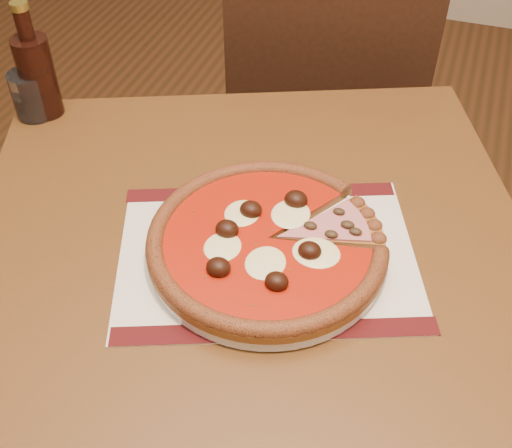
{
  "coord_description": "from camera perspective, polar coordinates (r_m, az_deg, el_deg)",
  "views": [
    {
      "loc": [
        1.2,
        0.01,
        1.4
      ],
      "look_at": [
        0.99,
        0.62,
        0.78
      ],
      "focal_mm": 45.0,
      "sensor_mm": 36.0,
      "label": 1
    }
  ],
  "objects": [
    {
      "name": "table",
      "position": [
        0.97,
        -0.38,
        -6.37
      ],
      "size": [
        1.05,
        1.05,
        0.75
      ],
      "rotation": [
        0.0,
        0.0,
        0.39
      ],
      "color": "brown",
      "rests_on": "ground"
    },
    {
      "name": "placemat",
      "position": [
        0.89,
        0.98,
        -2.78
      ],
      "size": [
        0.49,
        0.42,
        0.0
      ],
      "primitive_type": "cube",
      "rotation": [
        0.0,
        0.0,
        0.37
      ],
      "color": "white",
      "rests_on": "table"
    },
    {
      "name": "ham_slice",
      "position": [
        0.9,
        7.24,
        0.12
      ],
      "size": [
        0.14,
        0.12,
        0.02
      ],
      "rotation": [
        0.0,
        0.0,
        0.6
      ],
      "color": "#956024",
      "rests_on": "plate"
    },
    {
      "name": "bottle",
      "position": [
        1.18,
        -18.9,
        12.62
      ],
      "size": [
        0.06,
        0.06,
        0.2
      ],
      "color": "black",
      "rests_on": "table"
    },
    {
      "name": "chair_far",
      "position": [
        1.57,
        5.77,
        9.46
      ],
      "size": [
        0.53,
        0.53,
        0.9
      ],
      "rotation": [
        0.0,
        0.0,
        3.43
      ],
      "color": "black",
      "rests_on": "ground"
    },
    {
      "name": "plate",
      "position": [
        0.88,
        0.99,
        -2.33
      ],
      "size": [
        0.32,
        0.32,
        0.02
      ],
      "primitive_type": "cylinder",
      "color": "white",
      "rests_on": "placemat"
    },
    {
      "name": "pizza",
      "position": [
        0.87,
        0.99,
        -1.42
      ],
      "size": [
        0.33,
        0.33,
        0.04
      ],
      "color": "#956024",
      "rests_on": "plate"
    },
    {
      "name": "water_glass",
      "position": [
        1.19,
        -19.32,
        10.82
      ],
      "size": [
        0.07,
        0.07,
        0.08
      ],
      "primitive_type": "cylinder",
      "rotation": [
        0.0,
        0.0,
        -0.09
      ],
      "color": "white",
      "rests_on": "table"
    }
  ]
}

